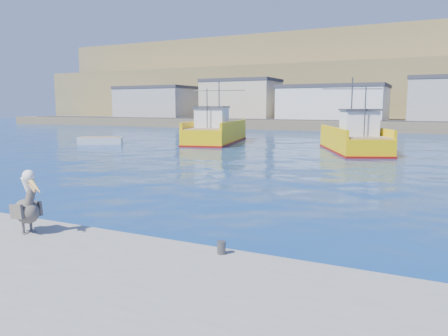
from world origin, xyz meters
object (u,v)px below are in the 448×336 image
at_px(trawler_yellow_b, 354,140).
at_px(skiff_left, 100,141).
at_px(trawler_yellow_a, 216,132).
at_px(pelican, 27,206).

relative_size(trawler_yellow_b, skiff_left, 2.58).
xyz_separation_m(trawler_yellow_b, skiff_left, (-25.03, -3.76, -0.72)).
bearing_deg(trawler_yellow_b, trawler_yellow_a, 167.49).
height_order(trawler_yellow_a, skiff_left, trawler_yellow_a).
xyz_separation_m(trawler_yellow_b, pelican, (-3.14, -30.83, 0.21)).
xyz_separation_m(trawler_yellow_a, pelican, (12.06, -34.20, 0.12)).
bearing_deg(trawler_yellow_a, pelican, -70.58).
height_order(trawler_yellow_b, pelican, trawler_yellow_b).
height_order(trawler_yellow_a, pelican, trawler_yellow_a).
relative_size(trawler_yellow_a, skiff_left, 2.98).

